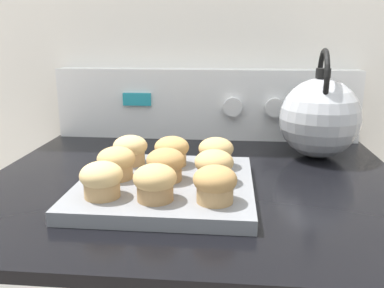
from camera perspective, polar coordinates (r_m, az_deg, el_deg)
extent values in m
cube|color=white|center=(1.08, 2.18, 15.71)|extent=(8.00, 0.05, 2.40)
cube|color=black|center=(0.77, 0.40, -5.26)|extent=(0.78, 0.67, 0.02)
cube|color=white|center=(1.04, 1.91, 5.65)|extent=(0.76, 0.05, 0.18)
cube|color=teal|center=(1.04, -7.73, 6.24)|extent=(0.07, 0.01, 0.03)
cylinder|color=white|center=(1.01, 5.76, 5.23)|extent=(0.05, 0.02, 0.05)
cylinder|color=white|center=(1.01, 11.53, 5.05)|extent=(0.05, 0.02, 0.05)
cylinder|color=white|center=(1.03, 17.17, 4.83)|extent=(0.05, 0.02, 0.05)
cube|color=slate|center=(0.69, -3.66, -5.90)|extent=(0.29, 0.29, 0.02)
cylinder|color=tan|center=(0.63, -12.51, -6.06)|extent=(0.05, 0.05, 0.03)
ellipsoid|color=tan|center=(0.62, -12.62, -4.28)|extent=(0.06, 0.06, 0.04)
cylinder|color=#A37A4C|center=(0.61, -5.19, -6.59)|extent=(0.05, 0.05, 0.03)
ellipsoid|color=tan|center=(0.60, -5.23, -4.74)|extent=(0.06, 0.06, 0.04)
cylinder|color=tan|center=(0.60, 3.23, -6.86)|extent=(0.05, 0.05, 0.03)
ellipsoid|color=#B2844C|center=(0.59, 3.26, -4.99)|extent=(0.06, 0.06, 0.04)
cylinder|color=tan|center=(0.71, -10.52, -3.65)|extent=(0.05, 0.05, 0.03)
ellipsoid|color=tan|center=(0.70, -10.60, -2.04)|extent=(0.06, 0.06, 0.04)
cylinder|color=#A37A4C|center=(0.69, -3.70, -3.95)|extent=(0.05, 0.05, 0.03)
ellipsoid|color=#B2844C|center=(0.68, -3.73, -2.29)|extent=(0.06, 0.06, 0.04)
cylinder|color=#A37A4C|center=(0.68, 3.10, -4.23)|extent=(0.05, 0.05, 0.03)
ellipsoid|color=tan|center=(0.67, 3.12, -2.55)|extent=(0.06, 0.06, 0.04)
cylinder|color=tan|center=(0.78, -8.61, -1.76)|extent=(0.05, 0.05, 0.03)
ellipsoid|color=tan|center=(0.77, -8.67, -0.28)|extent=(0.06, 0.06, 0.04)
cylinder|color=tan|center=(0.76, -2.84, -1.95)|extent=(0.05, 0.05, 0.03)
ellipsoid|color=tan|center=(0.76, -2.86, -0.45)|extent=(0.06, 0.06, 0.04)
cylinder|color=tan|center=(0.76, 3.37, -2.15)|extent=(0.05, 0.05, 0.03)
ellipsoid|color=tan|center=(0.75, 3.40, -0.63)|extent=(0.06, 0.06, 0.04)
sphere|color=#ADAFB5|center=(0.92, 17.46, 3.47)|extent=(0.17, 0.17, 0.17)
cylinder|color=black|center=(0.90, 17.94, 9.45)|extent=(0.03, 0.03, 0.02)
cone|color=#ADAFB5|center=(0.99, 17.03, 5.60)|extent=(0.04, 0.09, 0.07)
torus|color=black|center=(0.90, 17.87, 8.55)|extent=(0.02, 0.13, 0.13)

